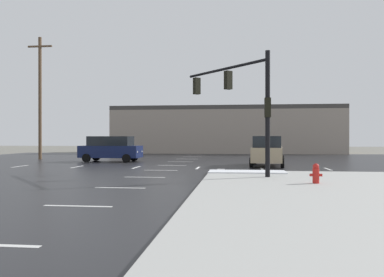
{
  "coord_description": "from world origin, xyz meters",
  "views": [
    {
      "loc": [
        4.49,
        -24.54,
        1.97
      ],
      "look_at": [
        0.58,
        9.02,
        1.86
      ],
      "focal_mm": 36.38,
      "sensor_mm": 36.0,
      "label": 1
    }
  ],
  "objects_px": {
    "traffic_signal_mast": "(241,95)",
    "suv_navy": "(111,148)",
    "suv_tan": "(268,150)",
    "utility_pole_far": "(40,96)",
    "fire_hydrant": "(316,173)"
  },
  "relations": [
    {
      "from": "traffic_signal_mast",
      "to": "suv_navy",
      "type": "bearing_deg",
      "value": 2.69
    },
    {
      "from": "traffic_signal_mast",
      "to": "suv_tan",
      "type": "height_order",
      "value": "traffic_signal_mast"
    },
    {
      "from": "suv_navy",
      "to": "suv_tan",
      "type": "bearing_deg",
      "value": -13.28
    },
    {
      "from": "suv_tan",
      "to": "utility_pole_far",
      "type": "bearing_deg",
      "value": 80.15
    },
    {
      "from": "suv_navy",
      "to": "utility_pole_far",
      "type": "xyz_separation_m",
      "value": [
        -7.16,
        2.23,
        4.51
      ]
    },
    {
      "from": "traffic_signal_mast",
      "to": "utility_pole_far",
      "type": "distance_m",
      "value": 21.69
    },
    {
      "from": "suv_tan",
      "to": "utility_pole_far",
      "type": "height_order",
      "value": "utility_pole_far"
    },
    {
      "from": "utility_pole_far",
      "to": "traffic_signal_mast",
      "type": "bearing_deg",
      "value": -36.33
    },
    {
      "from": "traffic_signal_mast",
      "to": "utility_pole_far",
      "type": "height_order",
      "value": "utility_pole_far"
    },
    {
      "from": "fire_hydrant",
      "to": "suv_navy",
      "type": "height_order",
      "value": "suv_navy"
    },
    {
      "from": "utility_pole_far",
      "to": "fire_hydrant",
      "type": "bearing_deg",
      "value": -38.98
    },
    {
      "from": "suv_tan",
      "to": "utility_pole_far",
      "type": "relative_size",
      "value": 0.46
    },
    {
      "from": "suv_navy",
      "to": "utility_pole_far",
      "type": "relative_size",
      "value": 0.46
    },
    {
      "from": "suv_tan",
      "to": "suv_navy",
      "type": "relative_size",
      "value": 1.02
    },
    {
      "from": "suv_tan",
      "to": "utility_pole_far",
      "type": "xyz_separation_m",
      "value": [
        -19.28,
        5.59,
        4.51
      ]
    }
  ]
}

